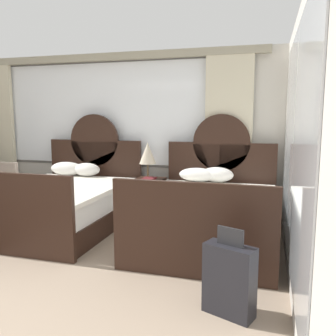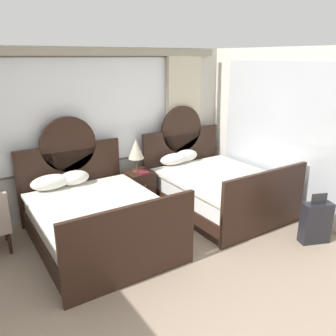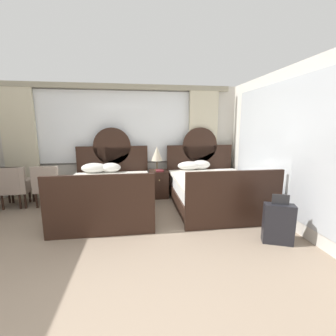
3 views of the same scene
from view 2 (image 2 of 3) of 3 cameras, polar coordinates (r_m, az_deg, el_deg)
wall_back_window at (r=5.79m, az=-15.90°, el=6.21°), size 6.04×0.22×2.70m
wall_right_mirror at (r=5.73m, az=23.54°, el=4.40°), size 0.08×4.83×2.70m
bed_near_window at (r=5.01m, az=-11.83°, el=-8.20°), size 1.69×2.21×1.68m
bed_near_mirror at (r=6.05m, az=7.74°, el=-3.33°), size 1.69×2.21×1.68m
nightstand_between_beds at (r=6.07m, az=-4.80°, el=-3.55°), size 0.44×0.47×0.66m
table_lamp_on_nightstand at (r=5.84m, az=-5.33°, el=3.10°), size 0.27×0.27×0.58m
book_on_nightstand at (r=5.89m, az=-4.32°, el=-0.66°), size 0.18×0.26×0.03m
suitcase_on_floor at (r=5.37m, az=23.29°, el=-8.30°), size 0.46×0.32×0.75m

